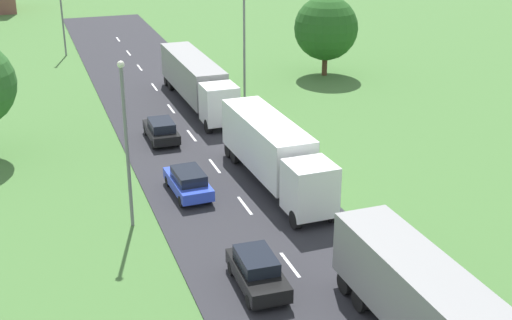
% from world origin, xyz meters
% --- Properties ---
extents(road, '(10.00, 140.00, 0.06)m').
position_xyz_m(road, '(0.00, 24.50, 0.03)').
color(road, '#2B2B30').
rests_on(road, ground).
extents(truck_second, '(2.82, 12.20, 3.75)m').
position_xyz_m(truck_second, '(2.54, 34.99, 2.19)').
color(truck_second, white).
rests_on(truck_second, road).
extents(truck_third, '(2.63, 14.74, 3.62)m').
position_xyz_m(truck_third, '(2.28, 52.03, 2.15)').
color(truck_third, white).
rests_on(truck_third, road).
extents(car_third, '(1.94, 4.28, 1.58)m').
position_xyz_m(car_third, '(-2.09, 24.57, 0.88)').
color(car_third, black).
rests_on(car_third, road).
extents(car_fourth, '(2.01, 4.46, 1.54)m').
position_xyz_m(car_fourth, '(-2.60, 35.22, 0.86)').
color(car_fourth, blue).
rests_on(car_fourth, road).
extents(car_fifth, '(1.89, 4.34, 1.52)m').
position_xyz_m(car_fifth, '(-2.21, 44.55, 0.85)').
color(car_fifth, black).
rests_on(car_fifth, road).
extents(lamppost_second, '(0.36, 0.36, 8.89)m').
position_xyz_m(lamppost_second, '(-6.32, 32.52, 4.93)').
color(lamppost_second, slate).
rests_on(lamppost_second, ground).
extents(lamppost_third, '(0.36, 0.36, 8.70)m').
position_xyz_m(lamppost_third, '(6.46, 52.35, 4.83)').
color(lamppost_third, slate).
rests_on(lamppost_third, ground).
extents(lamppost_fourth, '(0.36, 0.36, 8.16)m').
position_xyz_m(lamppost_fourth, '(-6.30, 73.14, 4.55)').
color(lamppost_fourth, slate).
rests_on(lamppost_fourth, ground).
extents(tree_birch, '(5.87, 5.87, 7.36)m').
position_xyz_m(tree_birch, '(15.94, 57.21, 4.42)').
color(tree_birch, '#513823').
rests_on(tree_birch, ground).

